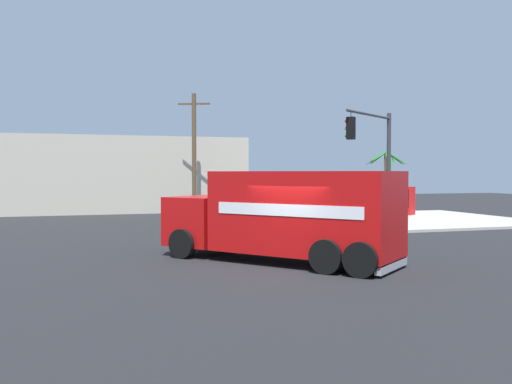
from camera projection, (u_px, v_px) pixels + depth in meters
ground_plane at (295, 268)px, 16.70m from camera, size 100.00×100.00×0.00m
sidewalk_corner_far at (418, 219)px, 33.24m from camera, size 11.58×11.58×0.14m
delivery_truck at (286, 215)px, 17.76m from camera, size 7.04×7.71×2.95m
traffic_light_primary at (376, 152)px, 25.27m from camera, size 3.66×2.70×5.62m
vending_machine_red at (406, 201)px, 36.02m from camera, size 1.12×1.16×1.85m
palm_tree_far at (386, 169)px, 37.17m from camera, size 2.91×2.78×4.24m
utility_pole at (194, 152)px, 37.47m from camera, size 2.08×0.96×8.29m
building_backdrop at (105, 175)px, 40.71m from camera, size 20.51×6.00×5.52m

